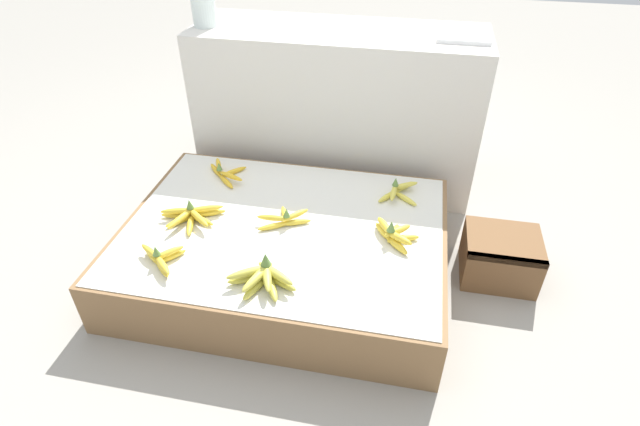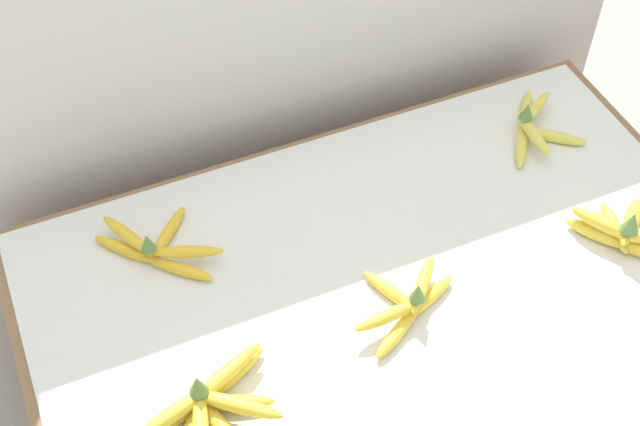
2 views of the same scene
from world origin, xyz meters
TOP-DOWN VIEW (x-y plane):
  - ground_plane at (0.00, 0.00)m, footprint 10.00×10.00m
  - display_platform at (0.00, 0.00)m, footprint 1.28×0.96m
  - back_vendor_table at (0.08, 0.79)m, footprint 1.37×0.47m
  - wooden_crate at (0.87, 0.14)m, footprint 0.30×0.26m
  - banana_bunch_front_left at (-0.38, -0.30)m, footprint 0.18×0.17m
  - banana_bunch_front_midleft at (0.01, -0.33)m, footprint 0.25×0.19m
  - banana_bunch_middle_left at (-0.37, -0.04)m, footprint 0.26×0.20m
  - banana_bunch_middle_midleft at (-0.00, 0.02)m, footprint 0.21×0.18m
  - banana_bunch_middle_midright at (0.43, -0.00)m, footprint 0.19×0.18m
  - banana_bunch_back_left at (-0.36, 0.30)m, footprint 0.21×0.21m
  - banana_bunch_back_midright at (0.43, 0.30)m, footprint 0.18×0.20m
  - glass_jar at (-0.54, 0.72)m, footprint 0.12×0.12m
  - foam_tray_white at (0.63, 0.74)m, footprint 0.22×0.14m

SIDE VIEW (x-z plane):
  - ground_plane at x=0.00m, z-range 0.00..0.00m
  - wooden_crate at x=0.87m, z-range 0.00..0.20m
  - display_platform at x=0.00m, z-range 0.00..0.23m
  - banana_bunch_back_left at x=-0.36m, z-range 0.22..0.30m
  - banana_bunch_middle_midleft at x=0.00m, z-range 0.22..0.30m
  - banana_bunch_back_midright at x=0.43m, z-range 0.22..0.30m
  - banana_bunch_middle_left at x=-0.37m, z-range 0.21..0.31m
  - banana_bunch_front_left at x=-0.38m, z-range 0.22..0.30m
  - banana_bunch_middle_midright at x=0.43m, z-range 0.21..0.31m
  - banana_bunch_front_midleft at x=0.01m, z-range 0.21..0.32m
  - back_vendor_table at x=0.08m, z-range 0.00..0.78m
  - foam_tray_white at x=0.63m, z-range 0.78..0.80m
  - glass_jar at x=-0.54m, z-range 0.78..1.00m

